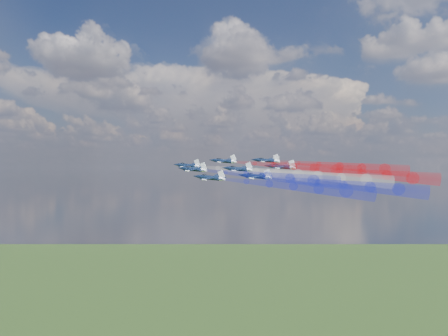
% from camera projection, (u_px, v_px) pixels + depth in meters
% --- Properties ---
extents(jet_lead, '(15.82, 14.43, 5.98)m').
position_uv_depth(jet_lead, '(188.00, 166.00, 186.08)').
color(jet_lead, black).
extents(trail_lead, '(46.87, 19.47, 8.50)m').
position_uv_depth(trail_lead, '(256.00, 172.00, 170.39)').
color(trail_lead, white).
extents(jet_inner_left, '(15.82, 14.43, 5.98)m').
position_uv_depth(jet_inner_left, '(193.00, 169.00, 172.93)').
color(jet_inner_left, black).
extents(trail_inner_left, '(46.87, 19.47, 8.50)m').
position_uv_depth(trail_inner_left, '(268.00, 176.00, 157.24)').
color(trail_inner_left, '#1A24DF').
extents(jet_inner_right, '(15.82, 14.43, 5.98)m').
position_uv_depth(jet_inner_right, '(224.00, 161.00, 189.11)').
color(jet_inner_right, black).
extents(trail_inner_right, '(46.87, 19.47, 8.50)m').
position_uv_depth(trail_inner_right, '(294.00, 166.00, 173.42)').
color(trail_inner_right, red).
extents(jet_outer_left, '(15.82, 14.43, 5.98)m').
position_uv_depth(jet_outer_left, '(210.00, 178.00, 159.14)').
color(jet_outer_left, black).
extents(trail_outer_left, '(46.87, 19.47, 8.50)m').
position_uv_depth(trail_outer_left, '(293.00, 186.00, 143.45)').
color(trail_outer_left, '#1A24DF').
extents(jet_center_third, '(15.82, 14.43, 5.98)m').
position_uv_depth(jet_center_third, '(238.00, 169.00, 172.73)').
color(jet_center_third, black).
extents(trail_center_third, '(46.87, 19.47, 8.50)m').
position_uv_depth(trail_center_third, '(317.00, 176.00, 157.04)').
color(trail_center_third, white).
extents(jet_outer_right, '(15.82, 14.43, 5.98)m').
position_uv_depth(jet_outer_right, '(266.00, 160.00, 190.65)').
color(jet_outer_right, black).
extents(trail_outer_right, '(46.87, 19.47, 8.50)m').
position_uv_depth(trail_outer_right, '(340.00, 166.00, 174.96)').
color(trail_outer_right, red).
extents(jet_rear_left, '(15.82, 14.43, 5.98)m').
position_uv_depth(jet_rear_left, '(256.00, 176.00, 160.34)').
color(jet_rear_left, black).
extents(trail_rear_left, '(46.87, 19.47, 8.50)m').
position_uv_depth(trail_rear_left, '(343.00, 185.00, 144.65)').
color(trail_rear_left, '#1A24DF').
extents(jet_rear_right, '(15.82, 14.43, 5.98)m').
position_uv_depth(jet_rear_right, '(281.00, 167.00, 176.00)').
color(jet_rear_right, black).
extents(trail_rear_right, '(46.87, 19.47, 8.50)m').
position_uv_depth(trail_rear_right, '(362.00, 173.00, 160.31)').
color(trail_rear_right, red).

